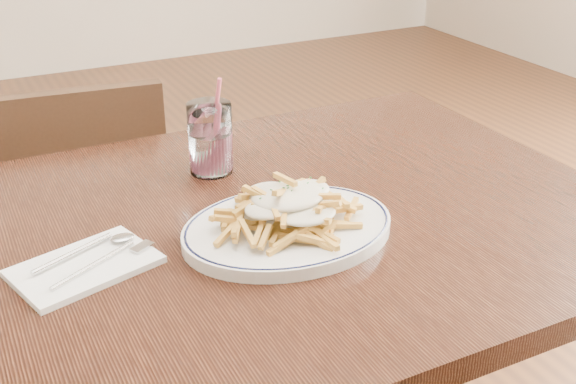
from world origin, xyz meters
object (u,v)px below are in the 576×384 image
loaded_fries (288,203)px  water_glass (211,142)px  table (241,267)px  fries_plate (288,228)px  chair_far (83,227)px

loaded_fries → water_glass: 0.26m
table → fries_plate: (0.05, -0.07, 0.09)m
chair_far → loaded_fries: (0.18, -0.69, 0.34)m
fries_plate → water_glass: 0.26m
table → chair_far: bearing=101.8°
fries_plate → loaded_fries: 0.04m
chair_far → fries_plate: size_ratio=2.15×
chair_far → water_glass: 0.57m
chair_far → fries_plate: bearing=-75.5°
chair_far → table: bearing=-78.2°
table → water_glass: (0.03, 0.19, 0.13)m
chair_far → loaded_fries: 0.79m
chair_far → loaded_fries: size_ratio=4.10×
chair_far → water_glass: water_glass is taller
loaded_fries → chair_far: bearing=104.5°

